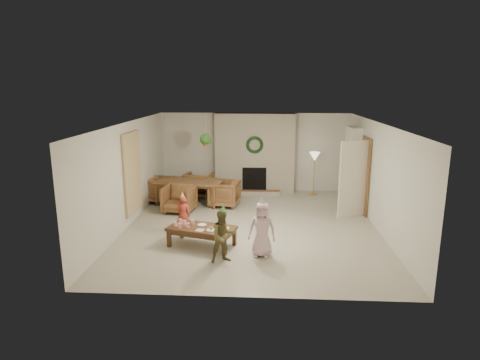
# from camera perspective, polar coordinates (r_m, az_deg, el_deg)

# --- Properties ---
(floor) EXTENTS (7.00, 7.00, 0.00)m
(floor) POSITION_cam_1_polar(r_m,az_deg,el_deg) (10.16, 1.57, -6.31)
(floor) COLOR #B7B29E
(floor) RESTS_ON ground
(ceiling) EXTENTS (7.00, 7.00, 0.00)m
(ceiling) POSITION_cam_1_polar(r_m,az_deg,el_deg) (9.63, 1.66, 7.87)
(ceiling) COLOR white
(ceiling) RESTS_ON wall_back
(wall_back) EXTENTS (7.00, 0.00, 7.00)m
(wall_back) POSITION_cam_1_polar(r_m,az_deg,el_deg) (13.26, 2.07, 3.86)
(wall_back) COLOR silver
(wall_back) RESTS_ON floor
(wall_front) EXTENTS (7.00, 0.00, 7.00)m
(wall_front) POSITION_cam_1_polar(r_m,az_deg,el_deg) (6.45, 0.68, -6.17)
(wall_front) COLOR silver
(wall_front) RESTS_ON floor
(wall_left) EXTENTS (0.00, 7.00, 7.00)m
(wall_left) POSITION_cam_1_polar(r_m,az_deg,el_deg) (10.35, -15.23, 0.77)
(wall_left) COLOR silver
(wall_left) RESTS_ON floor
(wall_right) EXTENTS (0.00, 7.00, 7.00)m
(wall_right) POSITION_cam_1_polar(r_m,az_deg,el_deg) (10.19, 18.73, 0.34)
(wall_right) COLOR silver
(wall_right) RESTS_ON floor
(fireplace_mass) EXTENTS (2.50, 0.40, 2.50)m
(fireplace_mass) POSITION_cam_1_polar(r_m,az_deg,el_deg) (13.06, 2.05, 3.72)
(fireplace_mass) COLOR #582A17
(fireplace_mass) RESTS_ON floor
(fireplace_hearth) EXTENTS (1.60, 0.30, 0.12)m
(fireplace_hearth) POSITION_cam_1_polar(r_m,az_deg,el_deg) (12.97, 1.97, -1.72)
(fireplace_hearth) COLOR brown
(fireplace_hearth) RESTS_ON floor
(fireplace_firebox) EXTENTS (0.75, 0.12, 0.75)m
(fireplace_firebox) POSITION_cam_1_polar(r_m,az_deg,el_deg) (13.04, 2.00, 0.12)
(fireplace_firebox) COLOR black
(fireplace_firebox) RESTS_ON floor
(fireplace_wreath) EXTENTS (0.54, 0.10, 0.54)m
(fireplace_wreath) POSITION_cam_1_polar(r_m,az_deg,el_deg) (12.79, 2.04, 4.88)
(fireplace_wreath) COLOR #143517
(fireplace_wreath) RESTS_ON fireplace_mass
(floor_lamp_base) EXTENTS (0.25, 0.25, 0.03)m
(floor_lamp_base) POSITION_cam_1_polar(r_m,az_deg,el_deg) (13.12, 10.09, -1.96)
(floor_lamp_base) COLOR gold
(floor_lamp_base) RESTS_ON floor
(floor_lamp_post) EXTENTS (0.03, 0.03, 1.21)m
(floor_lamp_post) POSITION_cam_1_polar(r_m,az_deg,el_deg) (12.98, 10.19, 0.67)
(floor_lamp_post) COLOR gold
(floor_lamp_post) RESTS_ON floor
(floor_lamp_shade) EXTENTS (0.32, 0.32, 0.27)m
(floor_lamp_shade) POSITION_cam_1_polar(r_m,az_deg,el_deg) (12.86, 10.30, 3.21)
(floor_lamp_shade) COLOR beige
(floor_lamp_shade) RESTS_ON floor_lamp_post
(bookshelf_carcass) EXTENTS (0.30, 1.00, 2.20)m
(bookshelf_carcass) POSITION_cam_1_polar(r_m,az_deg,el_deg) (12.37, 15.21, 2.03)
(bookshelf_carcass) COLOR white
(bookshelf_carcass) RESTS_ON floor
(bookshelf_shelf_a) EXTENTS (0.30, 0.92, 0.03)m
(bookshelf_shelf_a) POSITION_cam_1_polar(r_m,az_deg,el_deg) (12.50, 14.95, -0.89)
(bookshelf_shelf_a) COLOR white
(bookshelf_shelf_a) RESTS_ON bookshelf_carcass
(bookshelf_shelf_b) EXTENTS (0.30, 0.92, 0.03)m
(bookshelf_shelf_b) POSITION_cam_1_polar(r_m,az_deg,el_deg) (12.41, 15.06, 0.90)
(bookshelf_shelf_b) COLOR white
(bookshelf_shelf_b) RESTS_ON bookshelf_carcass
(bookshelf_shelf_c) EXTENTS (0.30, 0.92, 0.03)m
(bookshelf_shelf_c) POSITION_cam_1_polar(r_m,az_deg,el_deg) (12.34, 15.17, 2.72)
(bookshelf_shelf_c) COLOR white
(bookshelf_shelf_c) RESTS_ON bookshelf_carcass
(bookshelf_shelf_d) EXTENTS (0.30, 0.92, 0.03)m
(bookshelf_shelf_d) POSITION_cam_1_polar(r_m,az_deg,el_deg) (12.27, 15.28, 4.55)
(bookshelf_shelf_d) COLOR white
(bookshelf_shelf_d) RESTS_ON bookshelf_carcass
(books_row_lower) EXTENTS (0.20, 0.40, 0.24)m
(books_row_lower) POSITION_cam_1_polar(r_m,az_deg,el_deg) (12.32, 15.03, -0.43)
(books_row_lower) COLOR #B64821
(books_row_lower) RESTS_ON bookshelf_shelf_a
(books_row_mid) EXTENTS (0.20, 0.44, 0.24)m
(books_row_mid) POSITION_cam_1_polar(r_m,az_deg,el_deg) (12.43, 14.96, 1.58)
(books_row_mid) COLOR navy
(books_row_mid) RESTS_ON bookshelf_shelf_b
(books_row_upper) EXTENTS (0.20, 0.36, 0.22)m
(books_row_upper) POSITION_cam_1_polar(r_m,az_deg,el_deg) (12.21, 15.20, 3.23)
(books_row_upper) COLOR #B69527
(books_row_upper) RESTS_ON bookshelf_shelf_c
(door_frame) EXTENTS (0.05, 0.86, 2.04)m
(door_frame) POSITION_cam_1_polar(r_m,az_deg,el_deg) (11.36, 16.89, 0.55)
(door_frame) COLOR brown
(door_frame) RESTS_ON floor
(door_leaf) EXTENTS (0.77, 0.32, 2.00)m
(door_leaf) POSITION_cam_1_polar(r_m,az_deg,el_deg) (10.92, 15.40, 0.05)
(door_leaf) COLOR beige
(door_leaf) RESTS_ON floor
(curtain_panel) EXTENTS (0.06, 1.20, 2.00)m
(curtain_panel) POSITION_cam_1_polar(r_m,az_deg,el_deg) (10.52, -14.69, 1.00)
(curtain_panel) COLOR beige
(curtain_panel) RESTS_ON wall_left
(dining_table) EXTENTS (2.03, 1.34, 0.66)m
(dining_table) POSITION_cam_1_polar(r_m,az_deg,el_deg) (11.98, -7.01, -1.72)
(dining_table) COLOR brown
(dining_table) RESTS_ON floor
(dining_chair_near) EXTENTS (0.90, 0.92, 0.73)m
(dining_chair_near) POSITION_cam_1_polar(r_m,az_deg,el_deg) (11.22, -8.42, -2.61)
(dining_chair_near) COLOR brown
(dining_chair_near) RESTS_ON floor
(dining_chair_far) EXTENTS (0.90, 0.92, 0.73)m
(dining_chair_far) POSITION_cam_1_polar(r_m,az_deg,el_deg) (12.73, -5.78, -0.64)
(dining_chair_far) COLOR brown
(dining_chair_far) RESTS_ON floor
(dining_chair_left) EXTENTS (0.92, 0.90, 0.73)m
(dining_chair_left) POSITION_cam_1_polar(r_m,az_deg,el_deg) (12.26, -10.68, -1.33)
(dining_chair_left) COLOR brown
(dining_chair_left) RESTS_ON floor
(dining_chair_right) EXTENTS (0.92, 0.90, 0.73)m
(dining_chair_right) POSITION_cam_1_polar(r_m,az_deg,el_deg) (11.67, -2.20, -1.85)
(dining_chair_right) COLOR brown
(dining_chair_right) RESTS_ON floor
(hanging_plant_cord) EXTENTS (0.01, 0.01, 0.70)m
(hanging_plant_cord) POSITION_cam_1_polar(r_m,az_deg,el_deg) (11.26, -4.80, 6.80)
(hanging_plant_cord) COLOR tan
(hanging_plant_cord) RESTS_ON ceiling
(hanging_plant_pot) EXTENTS (0.16, 0.16, 0.12)m
(hanging_plant_pot) POSITION_cam_1_polar(r_m,az_deg,el_deg) (11.30, -4.76, 5.04)
(hanging_plant_pot) COLOR #A24D34
(hanging_plant_pot) RESTS_ON hanging_plant_cord
(hanging_plant_foliage) EXTENTS (0.32, 0.32, 0.32)m
(hanging_plant_foliage) POSITION_cam_1_polar(r_m,az_deg,el_deg) (11.29, -4.78, 5.64)
(hanging_plant_foliage) COLOR #204617
(hanging_plant_foliage) RESTS_ON hanging_plant_pot
(coffee_table_top) EXTENTS (1.54, 1.08, 0.06)m
(coffee_table_top) POSITION_cam_1_polar(r_m,az_deg,el_deg) (8.83, -5.32, -6.69)
(coffee_table_top) COLOR #4E311A
(coffee_table_top) RESTS_ON floor
(coffee_table_apron) EXTENTS (1.41, 0.94, 0.09)m
(coffee_table_apron) POSITION_cam_1_polar(r_m,az_deg,el_deg) (8.85, -5.31, -7.15)
(coffee_table_apron) COLOR #4E311A
(coffee_table_apron) RESTS_ON floor
(coffee_leg_fl) EXTENTS (0.09, 0.09, 0.37)m
(coffee_leg_fl) POSITION_cam_1_polar(r_m,az_deg,el_deg) (8.95, -9.79, -8.02)
(coffee_leg_fl) COLOR #4E311A
(coffee_leg_fl) RESTS_ON floor
(coffee_leg_fr) EXTENTS (0.09, 0.09, 0.37)m
(coffee_leg_fr) POSITION_cam_1_polar(r_m,az_deg,el_deg) (8.42, -2.19, -9.22)
(coffee_leg_fr) COLOR #4E311A
(coffee_leg_fr) RESTS_ON floor
(coffee_leg_bl) EXTENTS (0.09, 0.09, 0.37)m
(coffee_leg_bl) POSITION_cam_1_polar(r_m,az_deg,el_deg) (9.41, -8.06, -6.88)
(coffee_leg_bl) COLOR #4E311A
(coffee_leg_bl) RESTS_ON floor
(coffee_leg_br) EXTENTS (0.09, 0.09, 0.37)m
(coffee_leg_br) POSITION_cam_1_polar(r_m,az_deg,el_deg) (8.91, -0.78, -7.92)
(coffee_leg_br) COLOR #4E311A
(coffee_leg_br) RESTS_ON floor
(cup_a) EXTENTS (0.09, 0.09, 0.10)m
(cup_a) POSITION_cam_1_polar(r_m,az_deg,el_deg) (8.90, -8.93, -6.07)
(cup_a) COLOR white
(cup_a) RESTS_ON coffee_table_top
(cup_b) EXTENTS (0.09, 0.09, 0.10)m
(cup_b) POSITION_cam_1_polar(r_m,az_deg,el_deg) (9.08, -8.27, -5.66)
(cup_b) COLOR white
(cup_b) RESTS_ON coffee_table_top
(cup_c) EXTENTS (0.09, 0.09, 0.10)m
(cup_c) POSITION_cam_1_polar(r_m,az_deg,el_deg) (8.80, -8.36, -6.29)
(cup_c) COLOR white
(cup_c) RESTS_ON coffee_table_top
(cup_d) EXTENTS (0.09, 0.09, 0.10)m
(cup_d) POSITION_cam_1_polar(r_m,az_deg,el_deg) (8.98, -7.70, -5.87)
(cup_d) COLOR white
(cup_d) RESTS_ON coffee_table_top
(cup_e) EXTENTS (0.09, 0.09, 0.10)m
(cup_e) POSITION_cam_1_polar(r_m,az_deg,el_deg) (8.80, -7.22, -6.24)
(cup_e) COLOR white
(cup_e) RESTS_ON coffee_table_top
(cup_f) EXTENTS (0.09, 0.09, 0.10)m
(cup_f) POSITION_cam_1_polar(r_m,az_deg,el_deg) (8.98, -6.59, -5.82)
(cup_f) COLOR white
(cup_f) RESTS_ON coffee_table_top
(plate_a) EXTENTS (0.24, 0.24, 0.01)m
(plate_a) POSITION_cam_1_polar(r_m,az_deg,el_deg) (8.95, -5.28, -6.17)
(plate_a) COLOR white
(plate_a) RESTS_ON coffee_table_top
(plate_b) EXTENTS (0.24, 0.24, 0.01)m
(plate_b) POSITION_cam_1_polar(r_m,az_deg,el_deg) (8.61, -4.01, -6.91)
(plate_b) COLOR white
(plate_b) RESTS_ON coffee_table_top
(plate_c) EXTENTS (0.24, 0.24, 0.01)m
(plate_c) POSITION_cam_1_polar(r_m,az_deg,el_deg) (8.72, -2.13, -6.64)
(plate_c) COLOR white
(plate_c) RESTS_ON coffee_table_top
(food_scoop) EXTENTS (0.09, 0.09, 0.08)m
(food_scoop) POSITION_cam_1_polar(r_m,az_deg,el_deg) (8.60, -4.02, -6.65)
(food_scoop) COLOR tan
(food_scoop) RESTS_ON plate_b
(napkin_left) EXTENTS (0.20, 0.20, 0.01)m
(napkin_left) POSITION_cam_1_polar(r_m,az_deg,el_deg) (8.63, -5.56, -6.92)
(napkin_left) COLOR #DAA1B1
(napkin_left) RESTS_ON coffee_table_top
(napkin_right) EXTENTS (0.20, 0.20, 0.01)m
(napkin_right) POSITION_cam_1_polar(r_m,az_deg,el_deg) (8.83, -2.57, -6.38)
(napkin_right) COLOR #DAA1B1
(napkin_right) RESTS_ON coffee_table_top
(child_red) EXTENTS (0.37, 0.29, 0.89)m
(child_red) POSITION_cam_1_polar(r_m,az_deg,el_deg) (9.59, -7.90, -4.82)
(child_red) COLOR #A73423
(child_red) RESTS_ON floor
(party_hat_red) EXTENTS (0.13, 0.13, 0.17)m
(party_hat_red) POSITION_cam_1_polar(r_m,az_deg,el_deg) (9.46, -7.99, -2.03)
(party_hat_red) COLOR gold
(party_hat_red) RESTS_ON child_red
(child_plaid) EXTENTS (0.62, 0.56, 1.05)m
(child_plaid) POSITION_cam_1_polar(r_m,az_deg,el_deg) (8.01, -2.32, -7.78)
(child_plaid) COLOR brown
(child_plaid) RESTS_ON floor
(party_hat_plaid) EXTENTS (0.13, 0.13, 0.17)m
(party_hat_plaid) POSITION_cam_1_polar(r_m,az_deg,el_deg) (7.83, -2.36, -3.94)
(party_hat_plaid) COLOR #58C152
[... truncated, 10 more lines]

